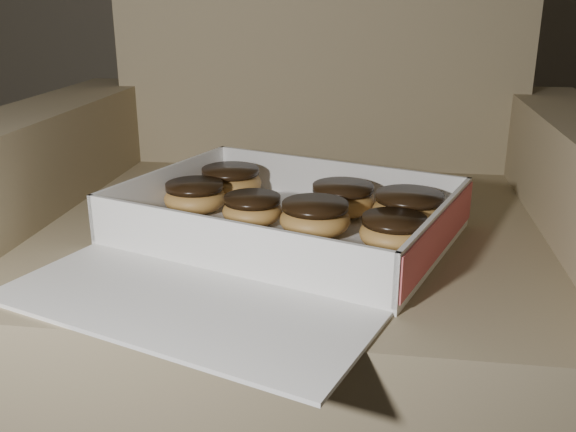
# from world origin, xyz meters

# --- Properties ---
(armchair) EXTENTS (0.95, 0.80, 0.99)m
(armchair) POSITION_xyz_m (0.73, 1.11, 0.31)
(armchair) COLOR #877956
(armchair) RESTS_ON floor
(bakery_box) EXTENTS (0.55, 0.60, 0.07)m
(bakery_box) POSITION_xyz_m (0.71, 0.93, 0.46)
(bakery_box) COLOR white
(bakery_box) RESTS_ON armchair
(donut_a) EXTENTS (0.09, 0.09, 0.04)m
(donut_a) POSITION_xyz_m (0.87, 0.92, 0.47)
(donut_a) COLOR #CE8E48
(donut_a) RESTS_ON bakery_box
(donut_b) EXTENTS (0.09, 0.09, 0.05)m
(donut_b) POSITION_xyz_m (0.76, 0.95, 0.47)
(donut_b) COLOR #CE8E48
(donut_b) RESTS_ON bakery_box
(donut_c) EXTENTS (0.10, 0.10, 0.05)m
(donut_c) POSITION_xyz_m (0.89, 1.00, 0.48)
(donut_c) COLOR #CE8E48
(donut_c) RESTS_ON bakery_box
(donut_d) EXTENTS (0.09, 0.09, 0.05)m
(donut_d) POSITION_xyz_m (0.80, 1.04, 0.47)
(donut_d) COLOR #CE8E48
(donut_d) RESTS_ON bakery_box
(donut_e) EXTENTS (0.10, 0.10, 0.05)m
(donut_e) POSITION_xyz_m (0.62, 1.10, 0.48)
(donut_e) COLOR #CE8E48
(donut_e) RESTS_ON bakery_box
(donut_f) EXTENTS (0.08, 0.08, 0.04)m
(donut_f) POSITION_xyz_m (0.67, 0.98, 0.47)
(donut_f) COLOR #CE8E48
(donut_f) RESTS_ON bakery_box
(donut_g) EXTENTS (0.09, 0.09, 0.05)m
(donut_g) POSITION_xyz_m (0.58, 1.02, 0.47)
(donut_g) COLOR #CE8E48
(donut_g) RESTS_ON bakery_box
(crumb_a) EXTENTS (0.01, 0.01, 0.00)m
(crumb_a) POSITION_xyz_m (0.66, 0.92, 0.45)
(crumb_a) COLOR black
(crumb_a) RESTS_ON bakery_box
(crumb_b) EXTENTS (0.01, 0.01, 0.00)m
(crumb_b) POSITION_xyz_m (0.65, 0.93, 0.45)
(crumb_b) COLOR black
(crumb_b) RESTS_ON bakery_box
(crumb_c) EXTENTS (0.01, 0.01, 0.00)m
(crumb_c) POSITION_xyz_m (0.59, 0.97, 0.45)
(crumb_c) COLOR black
(crumb_c) RESTS_ON bakery_box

